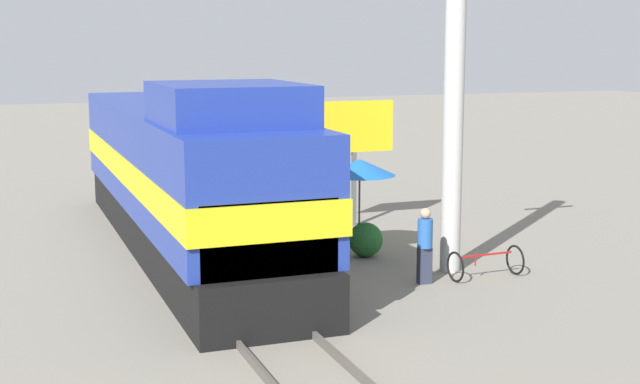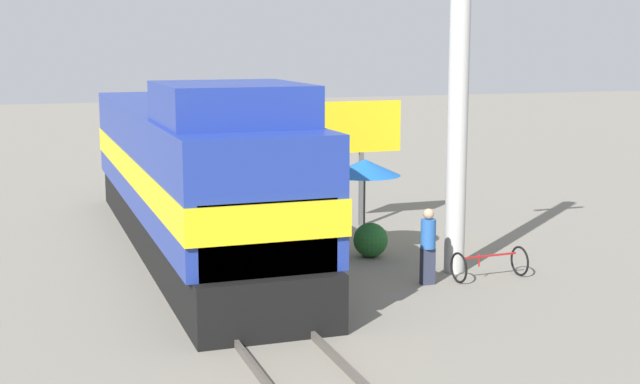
# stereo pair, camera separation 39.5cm
# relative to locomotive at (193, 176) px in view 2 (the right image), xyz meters

# --- Properties ---
(ground_plane) EXTENTS (120.00, 120.00, 0.00)m
(ground_plane) POSITION_rel_locomotive_xyz_m (0.00, -1.63, -2.00)
(ground_plane) COLOR slate
(rail_near) EXTENTS (0.08, 31.91, 0.15)m
(rail_near) POSITION_rel_locomotive_xyz_m (-0.72, -1.63, -1.92)
(rail_near) COLOR #4C4742
(rail_near) RESTS_ON ground_plane
(rail_far) EXTENTS (0.08, 31.91, 0.15)m
(rail_far) POSITION_rel_locomotive_xyz_m (0.72, -1.63, -1.92)
(rail_far) COLOR #4C4742
(rail_far) RESTS_ON ground_plane
(locomotive) EXTENTS (3.12, 15.83, 4.54)m
(locomotive) POSITION_rel_locomotive_xyz_m (0.00, 0.00, 0.00)
(locomotive) COLOR black
(locomotive) RESTS_ON ground_plane
(utility_pole) EXTENTS (1.80, 0.48, 8.36)m
(utility_pole) POSITION_rel_locomotive_xyz_m (5.42, -3.98, 2.23)
(utility_pole) COLOR #B2B2AD
(utility_pole) RESTS_ON ground_plane
(vendor_umbrella) EXTENTS (1.80, 1.80, 2.49)m
(vendor_umbrella) POSITION_rel_locomotive_xyz_m (3.96, -1.92, 0.28)
(vendor_umbrella) COLOR #4C4C4C
(vendor_umbrella) RESTS_ON ground_plane
(billboard_sign) EXTENTS (2.42, 0.12, 3.68)m
(billboard_sign) POSITION_rel_locomotive_xyz_m (5.28, 1.61, 0.76)
(billboard_sign) COLOR #595959
(billboard_sign) RESTS_ON ground_plane
(shrub_cluster) EXTENTS (0.88, 0.88, 0.88)m
(shrub_cluster) POSITION_rel_locomotive_xyz_m (4.10, -2.00, -1.56)
(shrub_cluster) COLOR #236028
(shrub_cluster) RESTS_ON ground_plane
(person_bystander) EXTENTS (0.34, 0.34, 1.73)m
(person_bystander) POSITION_rel_locomotive_xyz_m (4.34, -4.78, -1.06)
(person_bystander) COLOR #2D3347
(person_bystander) RESTS_ON ground_plane
(bicycle) EXTENTS (1.72, 0.80, 0.70)m
(bicycle) POSITION_rel_locomotive_xyz_m (5.87, -4.87, -1.64)
(bicycle) COLOR black
(bicycle) RESTS_ON ground_plane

